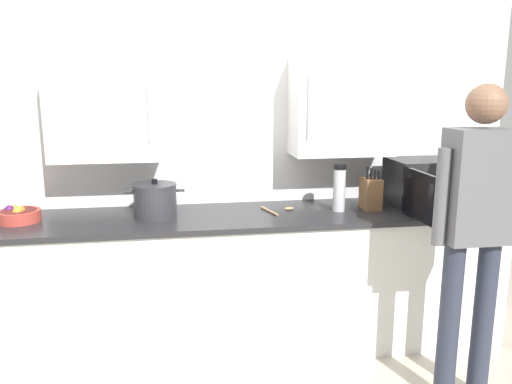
{
  "coord_description": "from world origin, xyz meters",
  "views": [
    {
      "loc": [
        -0.35,
        -2.44,
        1.71
      ],
      "look_at": [
        0.15,
        0.61,
        1.06
      ],
      "focal_mm": 35.48,
      "sensor_mm": 36.0,
      "label": 1
    }
  ],
  "objects_px": {
    "wooden_spoon": "(279,209)",
    "fruit_bowl": "(19,215)",
    "person_figure": "(475,219)",
    "microwave_oven": "(427,183)",
    "knife_block": "(371,193)",
    "thermos_flask": "(339,188)",
    "stock_pot": "(155,200)"
  },
  "relations": [
    {
      "from": "microwave_oven",
      "to": "knife_block",
      "type": "bearing_deg",
      "value": -174.84
    },
    {
      "from": "wooden_spoon",
      "to": "person_figure",
      "type": "distance_m",
      "value": 1.19
    },
    {
      "from": "wooden_spoon",
      "to": "fruit_bowl",
      "type": "distance_m",
      "value": 1.6
    },
    {
      "from": "thermos_flask",
      "to": "stock_pot",
      "type": "bearing_deg",
      "value": 178.35
    },
    {
      "from": "knife_block",
      "to": "stock_pot",
      "type": "distance_m",
      "value": 1.4
    },
    {
      "from": "microwave_oven",
      "to": "thermos_flask",
      "type": "xyz_separation_m",
      "value": [
        -0.64,
        -0.06,
        -0.0
      ]
    },
    {
      "from": "knife_block",
      "to": "person_figure",
      "type": "relative_size",
      "value": 0.17
    },
    {
      "from": "wooden_spoon",
      "to": "fruit_bowl",
      "type": "bearing_deg",
      "value": -179.73
    },
    {
      "from": "wooden_spoon",
      "to": "fruit_bowl",
      "type": "height_order",
      "value": "fruit_bowl"
    },
    {
      "from": "thermos_flask",
      "to": "wooden_spoon",
      "type": "distance_m",
      "value": 0.41
    },
    {
      "from": "microwave_oven",
      "to": "knife_block",
      "type": "xyz_separation_m",
      "value": [
        -0.42,
        -0.04,
        -0.05
      ]
    },
    {
      "from": "thermos_flask",
      "to": "fruit_bowl",
      "type": "bearing_deg",
      "value": 178.43
    },
    {
      "from": "stock_pot",
      "to": "thermos_flask",
      "type": "distance_m",
      "value": 1.17
    },
    {
      "from": "knife_block",
      "to": "fruit_bowl",
      "type": "xyz_separation_m",
      "value": [
        -2.2,
        0.03,
        -0.06
      ]
    },
    {
      "from": "stock_pot",
      "to": "person_figure",
      "type": "xyz_separation_m",
      "value": [
        1.65,
        -0.79,
        0.02
      ]
    },
    {
      "from": "microwave_oven",
      "to": "person_figure",
      "type": "xyz_separation_m",
      "value": [
        -0.16,
        -0.81,
        -0.03
      ]
    },
    {
      "from": "knife_block",
      "to": "thermos_flask",
      "type": "height_order",
      "value": "thermos_flask"
    },
    {
      "from": "microwave_oven",
      "to": "thermos_flask",
      "type": "height_order",
      "value": "microwave_oven"
    },
    {
      "from": "stock_pot",
      "to": "wooden_spoon",
      "type": "distance_m",
      "value": 0.8
    },
    {
      "from": "microwave_oven",
      "to": "fruit_bowl",
      "type": "height_order",
      "value": "microwave_oven"
    },
    {
      "from": "wooden_spoon",
      "to": "person_figure",
      "type": "height_order",
      "value": "person_figure"
    },
    {
      "from": "person_figure",
      "to": "fruit_bowl",
      "type": "bearing_deg",
      "value": 161.84
    },
    {
      "from": "stock_pot",
      "to": "fruit_bowl",
      "type": "distance_m",
      "value": 0.81
    },
    {
      "from": "wooden_spoon",
      "to": "person_figure",
      "type": "xyz_separation_m",
      "value": [
        0.86,
        -0.81,
        0.12
      ]
    },
    {
      "from": "knife_block",
      "to": "person_figure",
      "type": "bearing_deg",
      "value": -71.62
    },
    {
      "from": "stock_pot",
      "to": "person_figure",
      "type": "relative_size",
      "value": 0.21
    },
    {
      "from": "fruit_bowl",
      "to": "person_figure",
      "type": "bearing_deg",
      "value": -18.16
    },
    {
      "from": "stock_pot",
      "to": "thermos_flask",
      "type": "bearing_deg",
      "value": -1.65
    },
    {
      "from": "thermos_flask",
      "to": "fruit_bowl",
      "type": "distance_m",
      "value": 1.98
    },
    {
      "from": "microwave_oven",
      "to": "thermos_flask",
      "type": "relative_size",
      "value": 2.46
    },
    {
      "from": "knife_block",
      "to": "wooden_spoon",
      "type": "distance_m",
      "value": 0.62
    },
    {
      "from": "person_figure",
      "to": "thermos_flask",
      "type": "bearing_deg",
      "value": 122.6
    }
  ]
}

